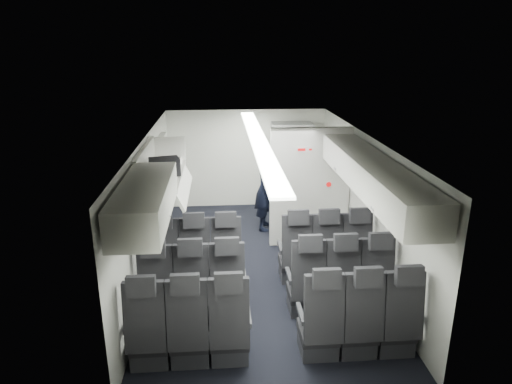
{
  "coord_description": "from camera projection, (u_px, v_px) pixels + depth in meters",
  "views": [
    {
      "loc": [
        -0.57,
        -6.75,
        3.49
      ],
      "look_at": [
        0.0,
        0.4,
        1.15
      ],
      "focal_mm": 32.0,
      "sensor_mm": 36.0,
      "label": 1
    }
  ],
  "objects": [
    {
      "name": "carry_on_bag",
      "position": [
        165.0,
        167.0,
        6.49
      ],
      "size": [
        0.47,
        0.38,
        0.25
      ],
      "primitive_type": "cube",
      "rotation": [
        0.0,
        0.0,
        0.26
      ],
      "color": "black",
      "rests_on": "overhead_bin_left_front_open"
    },
    {
      "name": "flight_attendant",
      "position": [
        265.0,
        188.0,
        8.8
      ],
      "size": [
        0.53,
        0.68,
        1.66
      ],
      "primitive_type": "imported",
      "rotation": [
        0.0,
        0.0,
        1.32
      ],
      "color": "black",
      "rests_on": "ground"
    },
    {
      "name": "boarding_door",
      "position": [
        164.0,
        185.0,
        8.57
      ],
      "size": [
        0.12,
        1.27,
        1.86
      ],
      "color": "silver",
      "rests_on": "cabin_shell"
    },
    {
      "name": "bulkhead_partition",
      "position": [
        310.0,
        188.0,
        8.02
      ],
      "size": [
        1.4,
        0.15,
        2.13
      ],
      "color": "silver",
      "rests_on": "cabin_shell"
    },
    {
      "name": "overhead_bin_left_front_open",
      "position": [
        161.0,
        170.0,
        6.63
      ],
      "size": [
        0.64,
        1.7,
        0.72
      ],
      "color": "#9E9E93",
      "rests_on": "cabin_shell"
    },
    {
      "name": "papers",
      "position": [
        275.0,
        175.0,
        8.69
      ],
      "size": [
        0.18,
        0.06,
        0.13
      ],
      "primitive_type": "cube",
      "rotation": [
        0.0,
        0.0,
        -0.24
      ],
      "color": "white",
      "rests_on": "flight_attendant"
    },
    {
      "name": "galley_unit",
      "position": [
        291.0,
        167.0,
        9.87
      ],
      "size": [
        0.85,
        0.52,
        1.9
      ],
      "color": "#939399",
      "rests_on": "cabin_shell"
    },
    {
      "name": "seat_row_rear",
      "position": [
        275.0,
        329.0,
        5.18
      ],
      "size": [
        3.33,
        0.56,
        1.24
      ],
      "color": "black",
      "rests_on": "cabin_shell"
    },
    {
      "name": "seat_row_front",
      "position": [
        261.0,
        258.0,
        6.89
      ],
      "size": [
        3.33,
        0.56,
        1.24
      ],
      "color": "black",
      "rests_on": "cabin_shell"
    },
    {
      "name": "overhead_bin_right_rear",
      "position": [
        396.0,
        195.0,
        5.15
      ],
      "size": [
        0.53,
        1.8,
        0.4
      ],
      "color": "white",
      "rests_on": "cabin_shell"
    },
    {
      "name": "cabin_shell",
      "position": [
        258.0,
        201.0,
        7.17
      ],
      "size": [
        3.41,
        6.01,
        2.16
      ],
      "color": "black",
      "rests_on": "ground"
    },
    {
      "name": "overhead_bin_left_rear",
      "position": [
        145.0,
        202.0,
        4.94
      ],
      "size": [
        0.53,
        1.8,
        0.4
      ],
      "color": "white",
      "rests_on": "cabin_shell"
    },
    {
      "name": "seat_row_mid",
      "position": [
        267.0,
        288.0,
        6.04
      ],
      "size": [
        3.33,
        0.56,
        1.24
      ],
      "color": "black",
      "rests_on": "cabin_shell"
    },
    {
      "name": "overhead_bin_right_front",
      "position": [
        353.0,
        158.0,
        6.81
      ],
      "size": [
        0.53,
        1.7,
        0.4
      ],
      "color": "white",
      "rests_on": "cabin_shell"
    }
  ]
}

